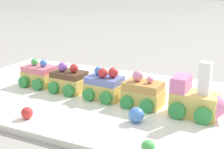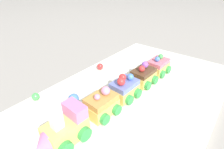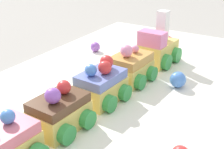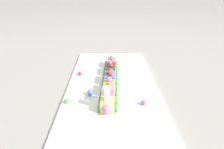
{
  "view_description": "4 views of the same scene",
  "coord_description": "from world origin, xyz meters",
  "px_view_note": "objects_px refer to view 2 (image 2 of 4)",
  "views": [
    {
      "loc": [
        0.28,
        -0.58,
        0.25
      ],
      "look_at": [
        -0.01,
        0.0,
        0.06
      ],
      "focal_mm": 50.0,
      "sensor_mm": 36.0,
      "label": 1
    },
    {
      "loc": [
        0.32,
        0.21,
        0.31
      ],
      "look_at": [
        0.01,
        -0.03,
        0.09
      ],
      "focal_mm": 28.0,
      "sensor_mm": 36.0,
      "label": 2
    },
    {
      "loc": [
        -0.39,
        -0.26,
        0.26
      ],
      "look_at": [
        0.04,
        0.0,
        0.03
      ],
      "focal_mm": 50.0,
      "sensor_mm": 36.0,
      "label": 3
    },
    {
      "loc": [
        0.74,
        -0.01,
        0.46
      ],
      "look_at": [
        0.01,
        -0.0,
        0.07
      ],
      "focal_mm": 28.0,
      "sensor_mm": 36.0,
      "label": 4
    }
  ],
  "objects_px": {
    "gumball_red": "(100,66)",
    "cake_car_strawberry": "(157,66)",
    "cake_car_caramel": "(102,105)",
    "cake_car_blueberry": "(124,88)",
    "cake_train_locomotive": "(63,130)",
    "gumball_blue": "(74,99)",
    "gumball_green": "(36,97)",
    "cake_car_chocolate": "(143,76)"
  },
  "relations": [
    {
      "from": "gumball_red",
      "to": "cake_car_strawberry",
      "type": "bearing_deg",
      "value": 122.26
    },
    {
      "from": "cake_car_strawberry",
      "to": "gumball_red",
      "type": "bearing_deg",
      "value": -54.77
    },
    {
      "from": "cake_car_caramel",
      "to": "cake_car_blueberry",
      "type": "distance_m",
      "value": 0.09
    },
    {
      "from": "cake_car_strawberry",
      "to": "gumball_red",
      "type": "relative_size",
      "value": 3.65
    },
    {
      "from": "cake_car_blueberry",
      "to": "cake_train_locomotive",
      "type": "bearing_deg",
      "value": 0.01
    },
    {
      "from": "cake_train_locomotive",
      "to": "gumball_blue",
      "type": "xyz_separation_m",
      "value": [
        -0.09,
        -0.08,
        -0.02
      ]
    },
    {
      "from": "cake_train_locomotive",
      "to": "cake_car_caramel",
      "type": "bearing_deg",
      "value": 179.95
    },
    {
      "from": "cake_train_locomotive",
      "to": "cake_car_blueberry",
      "type": "height_order",
      "value": "cake_train_locomotive"
    },
    {
      "from": "cake_car_blueberry",
      "to": "gumball_blue",
      "type": "relative_size",
      "value": 2.87
    },
    {
      "from": "cake_train_locomotive",
      "to": "cake_car_caramel",
      "type": "height_order",
      "value": "cake_train_locomotive"
    },
    {
      "from": "cake_train_locomotive",
      "to": "cake_car_strawberry",
      "type": "distance_m",
      "value": 0.39
    },
    {
      "from": "cake_car_caramel",
      "to": "gumball_green",
      "type": "height_order",
      "value": "cake_car_caramel"
    },
    {
      "from": "cake_train_locomotive",
      "to": "gumball_red",
      "type": "bearing_deg",
      "value": -148.7
    },
    {
      "from": "cake_car_chocolate",
      "to": "gumball_green",
      "type": "xyz_separation_m",
      "value": [
        0.26,
        -0.19,
        -0.01
      ]
    },
    {
      "from": "cake_car_strawberry",
      "to": "cake_car_caramel",
      "type": "bearing_deg",
      "value": 0.02
    },
    {
      "from": "cake_car_caramel",
      "to": "gumball_blue",
      "type": "bearing_deg",
      "value": -74.42
    },
    {
      "from": "cake_car_caramel",
      "to": "cake_car_strawberry",
      "type": "relative_size",
      "value": 1.0
    },
    {
      "from": "cake_car_blueberry",
      "to": "cake_car_chocolate",
      "type": "relative_size",
      "value": 1.0
    },
    {
      "from": "cake_car_chocolate",
      "to": "gumball_red",
      "type": "bearing_deg",
      "value": -81.11
    },
    {
      "from": "gumball_green",
      "to": "gumball_red",
      "type": "relative_size",
      "value": 0.94
    },
    {
      "from": "cake_car_chocolate",
      "to": "gumball_green",
      "type": "bearing_deg",
      "value": -32.5
    },
    {
      "from": "cake_train_locomotive",
      "to": "gumball_green",
      "type": "distance_m",
      "value": 0.18
    },
    {
      "from": "cake_car_strawberry",
      "to": "gumball_red",
      "type": "distance_m",
      "value": 0.2
    },
    {
      "from": "cake_train_locomotive",
      "to": "cake_car_chocolate",
      "type": "relative_size",
      "value": 1.36
    },
    {
      "from": "cake_car_strawberry",
      "to": "gumball_green",
      "type": "height_order",
      "value": "cake_car_strawberry"
    },
    {
      "from": "cake_train_locomotive",
      "to": "cake_car_blueberry",
      "type": "xyz_separation_m",
      "value": [
        -0.2,
        0.01,
        -0.0
      ]
    },
    {
      "from": "cake_car_blueberry",
      "to": "gumball_green",
      "type": "bearing_deg",
      "value": -44.66
    },
    {
      "from": "gumball_blue",
      "to": "gumball_green",
      "type": "relative_size",
      "value": 1.35
    },
    {
      "from": "cake_car_blueberry",
      "to": "gumball_blue",
      "type": "distance_m",
      "value": 0.14
    },
    {
      "from": "cake_car_blueberry",
      "to": "cake_car_strawberry",
      "type": "xyz_separation_m",
      "value": [
        -0.19,
        0.01,
        -0.0
      ]
    },
    {
      "from": "cake_car_chocolate",
      "to": "cake_car_strawberry",
      "type": "relative_size",
      "value": 1.0
    },
    {
      "from": "cake_car_chocolate",
      "to": "gumball_blue",
      "type": "distance_m",
      "value": 0.22
    },
    {
      "from": "cake_car_chocolate",
      "to": "gumball_blue",
      "type": "relative_size",
      "value": 2.87
    },
    {
      "from": "cake_car_blueberry",
      "to": "cake_car_chocolate",
      "type": "bearing_deg",
      "value": -179.93
    },
    {
      "from": "cake_car_caramel",
      "to": "cake_car_blueberry",
      "type": "xyz_separation_m",
      "value": [
        -0.09,
        0.0,
        0.0
      ]
    },
    {
      "from": "gumball_red",
      "to": "gumball_blue",
      "type": "bearing_deg",
      "value": 21.5
    },
    {
      "from": "cake_car_caramel",
      "to": "cake_car_strawberry",
      "type": "xyz_separation_m",
      "value": [
        -0.28,
        0.01,
        -0.0
      ]
    },
    {
      "from": "cake_car_strawberry",
      "to": "gumball_green",
      "type": "relative_size",
      "value": 3.88
    },
    {
      "from": "cake_train_locomotive",
      "to": "gumball_blue",
      "type": "relative_size",
      "value": 3.91
    },
    {
      "from": "cake_car_chocolate",
      "to": "cake_car_strawberry",
      "type": "height_order",
      "value": "cake_car_chocolate"
    },
    {
      "from": "cake_train_locomotive",
      "to": "gumball_green",
      "type": "bearing_deg",
      "value": -99.22
    },
    {
      "from": "cake_train_locomotive",
      "to": "cake_car_strawberry",
      "type": "bearing_deg",
      "value": 180.0
    }
  ]
}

